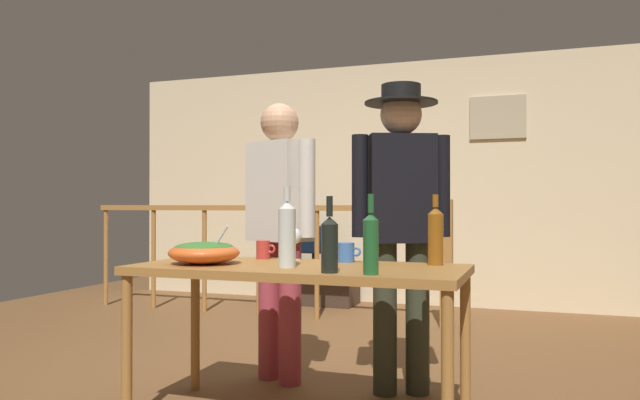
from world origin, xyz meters
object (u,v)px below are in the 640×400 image
stair_railing (310,244)px  person_standing_left (280,218)px  flat_screen_tv (312,241)px  wine_bottle_green (371,242)px  wine_glass (294,238)px  tv_console (313,283)px  serving_table (298,281)px  person_standing_right (401,209)px  wine_bottle_dark (330,243)px  framed_picture (498,117)px  mug_red (263,250)px  salad_bowl (204,251)px  mug_blue (346,252)px  wine_bottle_clear (287,233)px  wine_bottle_amber (435,235)px

stair_railing → person_standing_left: person_standing_left is taller
flat_screen_tv → wine_bottle_green: wine_bottle_green is taller
wine_glass → person_standing_left: (-0.24, 0.36, 0.09)m
tv_console → wine_glass: 3.28m
serving_table → wine_bottle_green: wine_bottle_green is taller
wine_bottle_green → person_standing_right: bearing=94.0°
wine_bottle_dark → wine_bottle_green: (0.18, -0.01, 0.01)m
framed_picture → mug_red: size_ratio=4.96×
mug_red → tv_console: bearing=105.5°
tv_console → salad_bowl: (0.69, -3.38, 0.59)m
stair_railing → mug_blue: bearing=-65.2°
wine_glass → person_standing_right: (0.48, 0.36, 0.14)m
wine_bottle_green → wine_glass: bearing=137.3°
flat_screen_tv → wine_bottle_clear: size_ratio=1.31×
flat_screen_tv → wine_bottle_amber: wine_bottle_amber is taller
tv_console → wine_bottle_dark: 3.86m
wine_bottle_dark → person_standing_right: person_standing_right is taller
mug_red → wine_bottle_dark: bearing=-42.9°
person_standing_left → tv_console: bearing=-50.0°
serving_table → wine_bottle_clear: wine_bottle_clear is taller
wine_glass → wine_bottle_amber: wine_bottle_amber is taller
mug_blue → person_standing_left: 0.67m
wine_bottle_amber → flat_screen_tv: bearing=120.0°
wine_bottle_dark → wine_glass: bearing=126.2°
wine_glass → wine_bottle_dark: 0.61m
wine_bottle_amber → person_standing_right: size_ratio=0.20×
serving_table → wine_bottle_green: (0.42, -0.25, 0.21)m
tv_console → serving_table: size_ratio=0.58×
wine_bottle_amber → person_standing_left: 1.04m
person_standing_right → person_standing_left: bearing=-23.7°
mug_red → person_standing_left: 0.39m
salad_bowl → wine_glass: size_ratio=2.08×
serving_table → wine_glass: bearing=116.0°
person_standing_right → tv_console: bearing=-84.4°
flat_screen_tv → person_standing_left: size_ratio=0.30×
mug_blue → salad_bowl: bearing=-152.9°
stair_railing → person_standing_left: bearing=-74.6°
wine_bottle_dark → wine_bottle_clear: size_ratio=0.87×
stair_railing → flat_screen_tv: stair_railing is taller
tv_console → wine_bottle_amber: 3.60m
salad_bowl → wine_glass: 0.47m
tv_console → stair_railing: bearing=-71.6°
wine_bottle_amber → mug_blue: 0.45m
wine_bottle_dark → person_standing_left: person_standing_left is taller
flat_screen_tv → person_standing_right: bearing=-60.4°
stair_railing → salad_bowl: size_ratio=10.36×
stair_railing → wine_bottle_dark: (1.12, -2.74, 0.19)m
flat_screen_tv → wine_glass: (1.02, -3.02, 0.21)m
person_standing_right → wine_bottle_dark: bearing=58.2°
wine_bottle_clear → mug_blue: wine_bottle_clear is taller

